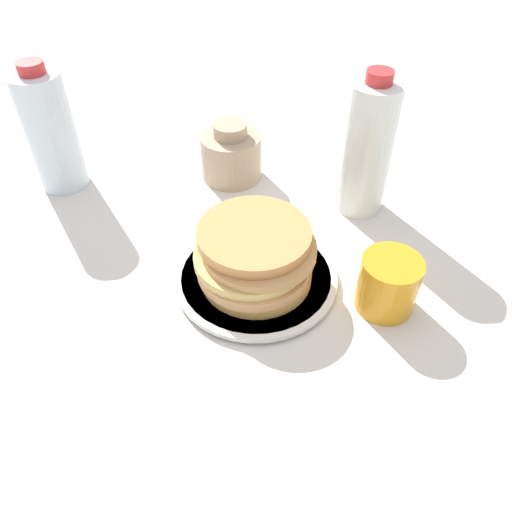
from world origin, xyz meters
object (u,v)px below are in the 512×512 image
water_bottle_near (367,149)px  plate (256,277)px  juice_glass (388,284)px  cream_jug (231,154)px  water_bottle_mid (51,131)px  pancake_stack (255,257)px

water_bottle_near → plate: bearing=117.5°
plate → juice_glass: bearing=-122.7°
cream_jug → water_bottle_near: 0.24m
water_bottle_near → cream_jug: bearing=49.2°
plate → water_bottle_mid: water_bottle_mid is taller
juice_glass → water_bottle_near: water_bottle_near is taller
water_bottle_mid → water_bottle_near: bearing=-115.8°
water_bottle_mid → pancake_stack: bearing=-144.5°
cream_jug → juice_glass: bearing=-163.3°
plate → water_bottle_near: (0.11, -0.21, 0.10)m
plate → pancake_stack: bearing=128.3°
pancake_stack → juice_glass: 0.18m
water_bottle_near → water_bottle_mid: water_bottle_near is taller
juice_glass → cream_jug: bearing=16.7°
plate → cream_jug: size_ratio=2.18×
cream_jug → water_bottle_mid: water_bottle_mid is taller
water_bottle_near → water_bottle_mid: size_ratio=1.07×
cream_jug → water_bottle_mid: bearing=76.0°
plate → pancake_stack: size_ratio=1.36×
juice_glass → water_bottle_mid: size_ratio=0.37×
juice_glass → cream_jug: cream_jug is taller
water_bottle_mid → plate: bearing=-144.1°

